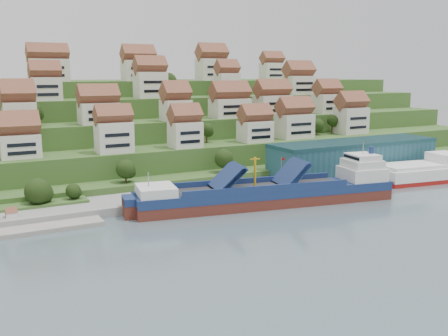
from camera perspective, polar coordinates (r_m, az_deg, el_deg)
ground at (r=127.98m, az=2.37°, el=-4.61°), size 300.00×300.00×0.00m
quay at (r=150.44m, az=6.04°, el=-1.90°), size 180.00×14.00×2.20m
hillside at (r=220.22m, az=-11.46°, el=4.45°), size 260.00×128.00×31.00m
hillside_village at (r=179.63m, az=-6.93°, el=7.63°), size 155.17×63.27×29.25m
hillside_trees at (r=158.46m, az=-9.78°, el=4.17°), size 140.27×62.37×31.84m
warehouse at (r=170.56m, az=14.64°, el=1.38°), size 60.00×15.00×10.00m
flagpole at (r=144.20m, az=6.58°, el=-0.12°), size 1.28×0.16×8.00m
cargo_ship at (r=131.47m, az=5.75°, el=-2.90°), size 69.90×22.55×15.21m
second_ship at (r=172.15m, az=22.11°, el=-0.44°), size 33.94×16.42×9.45m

